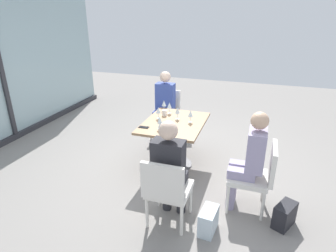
{
  "coord_description": "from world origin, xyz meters",
  "views": [
    {
      "loc": [
        -3.8,
        -1.16,
        2.29
      ],
      "look_at": [
        0.0,
        0.1,
        0.65
      ],
      "focal_mm": 30.47,
      "sensor_mm": 36.0,
      "label": 1
    }
  ],
  "objects": [
    {
      "name": "chair_far_right",
      "position": [
        1.08,
        0.49,
        0.5
      ],
      "size": [
        0.5,
        0.46,
        0.87
      ],
      "color": "silver",
      "rests_on": "ground_plane"
    },
    {
      "name": "wine_glass_1",
      "position": [
        0.07,
        -0.23,
        0.86
      ],
      "size": [
        0.07,
        0.07,
        0.18
      ],
      "color": "silver",
      "rests_on": "dining_table_main"
    },
    {
      "name": "window_wall_backdrop",
      "position": [
        0.0,
        3.2,
        1.21
      ],
      "size": [
        5.64,
        0.1,
        2.7
      ],
      "color": "#9BB7BC",
      "rests_on": "ground_plane"
    },
    {
      "name": "wine_glass_6",
      "position": [
        0.42,
        0.31,
        0.86
      ],
      "size": [
        0.07,
        0.07,
        0.18
      ],
      "color": "silver",
      "rests_on": "dining_table_main"
    },
    {
      "name": "ground_plane",
      "position": [
        0.0,
        0.0,
        0.0
      ],
      "size": [
        12.0,
        12.0,
        0.0
      ],
      "primitive_type": "plane",
      "color": "gray"
    },
    {
      "name": "chair_side_end",
      "position": [
        -1.34,
        -0.33,
        0.5
      ],
      "size": [
        0.5,
        0.46,
        0.87
      ],
      "color": "silver",
      "rests_on": "ground_plane"
    },
    {
      "name": "person_side_end",
      "position": [
        -1.23,
        -0.33,
        0.7
      ],
      "size": [
        0.39,
        0.34,
        1.26
      ],
      "color": "#28282D",
      "rests_on": "ground_plane"
    },
    {
      "name": "wine_glass_2",
      "position": [
        0.06,
        0.27,
        0.86
      ],
      "size": [
        0.07,
        0.07,
        0.18
      ],
      "color": "silver",
      "rests_on": "dining_table_main"
    },
    {
      "name": "wine_glass_4",
      "position": [
        0.34,
        0.19,
        0.86
      ],
      "size": [
        0.07,
        0.07,
        0.18
      ],
      "color": "silver",
      "rests_on": "dining_table_main"
    },
    {
      "name": "wine_glass_3",
      "position": [
        0.14,
        -0.01,
        0.86
      ],
      "size": [
        0.07,
        0.07,
        0.18
      ],
      "color": "silver",
      "rests_on": "dining_table_main"
    },
    {
      "name": "chair_front_left",
      "position": [
        -0.72,
        -1.25,
        0.5
      ],
      "size": [
        0.46,
        0.5,
        0.87
      ],
      "color": "silver",
      "rests_on": "ground_plane"
    },
    {
      "name": "handbag_1",
      "position": [
        -0.93,
        -1.59,
        0.14
      ],
      "size": [
        0.34,
        0.28,
        0.28
      ],
      "primitive_type": "cube",
      "rotation": [
        0.0,
        0.0,
        -0.48
      ],
      "color": "#232328",
      "rests_on": "ground_plane"
    },
    {
      "name": "person_front_left",
      "position": [
        -0.72,
        -1.14,
        0.7
      ],
      "size": [
        0.34,
        0.39,
        1.26
      ],
      "color": "#9E93B7",
      "rests_on": "ground_plane"
    },
    {
      "name": "dining_table_main",
      "position": [
        0.0,
        0.0,
        0.53
      ],
      "size": [
        1.15,
        0.87,
        0.73
      ],
      "color": "#997551",
      "rests_on": "ground_plane"
    },
    {
      "name": "wine_glass_5",
      "position": [
        -0.33,
        0.11,
        0.86
      ],
      "size": [
        0.07,
        0.07,
        0.18
      ],
      "color": "silver",
      "rests_on": "dining_table_main"
    },
    {
      "name": "person_far_right",
      "position": [
        0.97,
        0.49,
        0.7
      ],
      "size": [
        0.39,
        0.34,
        1.26
      ],
      "color": "#384C9E",
      "rests_on": "ground_plane"
    },
    {
      "name": "cell_phone_on_table",
      "position": [
        -0.35,
        0.35,
        0.73
      ],
      "size": [
        0.07,
        0.15,
        0.01
      ],
      "primitive_type": "cube",
      "rotation": [
        0.0,
        0.0,
        0.02
      ],
      "color": "black",
      "rests_on": "dining_table_main"
    },
    {
      "name": "coffee_cup",
      "position": [
        0.21,
        0.23,
        0.78
      ],
      "size": [
        0.08,
        0.08,
        0.09
      ],
      "primitive_type": "cylinder",
      "color": "white",
      "rests_on": "dining_table_main"
    },
    {
      "name": "wine_glass_0",
      "position": [
        -0.48,
        0.05,
        0.86
      ],
      "size": [
        0.07,
        0.07,
        0.18
      ],
      "color": "silver",
      "rests_on": "dining_table_main"
    },
    {
      "name": "handbag_0",
      "position": [
        -1.29,
        -0.79,
        0.14
      ],
      "size": [
        0.31,
        0.19,
        0.28
      ],
      "primitive_type": "cube",
      "rotation": [
        0.0,
        0.0,
        -0.1
      ],
      "color": "silver",
      "rests_on": "ground_plane"
    },
    {
      "name": "handbag_2",
      "position": [
        1.03,
        0.07,
        0.14
      ],
      "size": [
        0.34,
        0.26,
        0.28
      ],
      "primitive_type": "cube",
      "rotation": [
        0.0,
        0.0,
        0.38
      ],
      "color": "silver",
      "rests_on": "ground_plane"
    }
  ]
}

